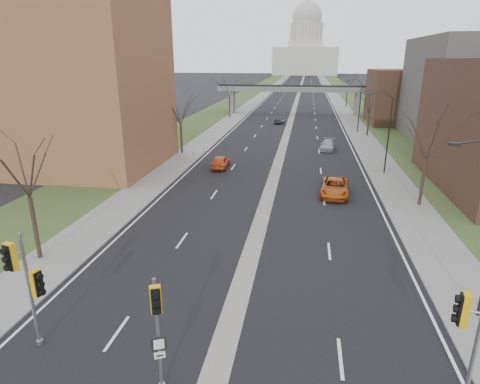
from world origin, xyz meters
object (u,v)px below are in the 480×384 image
(signal_pole_right, at_px, (479,307))
(car_right_mid, at_px, (328,145))
(car_left_near, at_px, (221,162))
(car_right_near, at_px, (335,187))
(car_left_far, at_px, (280,120))
(signal_pole_median, at_px, (157,318))
(signal_pole_left, at_px, (26,277))

(signal_pole_right, relative_size, car_right_mid, 1.29)
(car_left_near, bearing_deg, car_right_near, 146.62)
(car_left_near, distance_m, car_left_far, 34.83)
(signal_pole_median, relative_size, car_right_near, 0.88)
(car_left_near, height_order, car_left_far, car_left_near)
(signal_pole_median, distance_m, car_left_near, 32.91)
(signal_pole_right, height_order, car_right_mid, signal_pole_right)
(car_left_far, bearing_deg, signal_pole_median, 98.05)
(signal_pole_median, height_order, car_right_mid, signal_pole_median)
(signal_pole_median, height_order, car_left_near, signal_pole_median)
(car_left_near, relative_size, car_right_mid, 0.93)
(signal_pole_median, relative_size, car_left_far, 1.27)
(signal_pole_left, height_order, car_right_near, signal_pole_left)
(car_left_near, height_order, car_right_near, car_right_near)
(signal_pole_right, distance_m, car_left_near, 34.74)
(car_left_near, height_order, car_right_mid, car_left_near)
(signal_pole_right, height_order, car_left_near, signal_pole_right)
(car_right_mid, bearing_deg, car_left_near, -129.43)
(car_left_far, bearing_deg, car_left_near, 90.63)
(signal_pole_median, relative_size, car_left_near, 1.11)
(signal_pole_left, relative_size, car_left_far, 1.44)
(car_left_far, bearing_deg, car_right_mid, 117.60)
(car_right_near, bearing_deg, signal_pole_median, -103.16)
(signal_pole_left, relative_size, car_right_mid, 1.16)
(signal_pole_left, distance_m, car_right_near, 27.18)
(signal_pole_right, xyz_separation_m, car_right_mid, (-3.07, 42.67, -3.23))
(car_right_mid, bearing_deg, car_right_near, -83.21)
(signal_pole_median, xyz_separation_m, car_right_mid, (7.93, 44.28, -2.63))
(signal_pole_median, distance_m, car_left_far, 67.09)
(signal_pole_right, bearing_deg, signal_pole_left, -169.02)
(car_right_near, xyz_separation_m, car_right_mid, (0.19, 19.59, -0.08))
(signal_pole_left, xyz_separation_m, car_left_far, (5.90, 65.54, -2.89))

